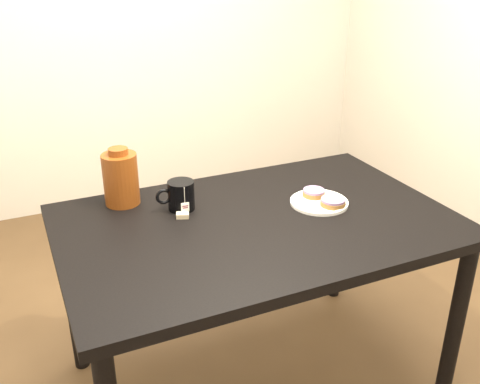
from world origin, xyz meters
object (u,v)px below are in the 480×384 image
(table, at_px, (257,240))
(teabag_pouch, at_px, (183,215))
(bagel_package, at_px, (121,178))
(bagel_back, at_px, (314,193))
(plate, at_px, (319,202))
(mug, at_px, (181,195))
(bagel_front, at_px, (333,202))

(table, bearing_deg, teabag_pouch, 151.82)
(bagel_package, bearing_deg, bagel_back, -21.29)
(plate, xyz_separation_m, bagel_back, (0.00, 0.05, 0.02))
(table, distance_m, plate, 0.29)
(bagel_back, relative_size, teabag_pouch, 2.49)
(bagel_back, xyz_separation_m, teabag_pouch, (-0.52, 0.06, -0.02))
(mug, distance_m, teabag_pouch, 0.09)
(table, bearing_deg, plate, 5.01)
(bagel_front, distance_m, mug, 0.57)
(bagel_back, bearing_deg, table, -165.47)
(table, distance_m, teabag_pouch, 0.29)
(plate, distance_m, bagel_back, 0.05)
(bagel_front, bearing_deg, bagel_back, 101.44)
(teabag_pouch, bearing_deg, plate, -11.49)
(plate, distance_m, mug, 0.53)
(teabag_pouch, relative_size, bagel_package, 0.20)
(bagel_front, height_order, teabag_pouch, bagel_front)
(bagel_front, relative_size, bagel_package, 0.51)
(mug, bearing_deg, bagel_package, 147.61)
(plate, xyz_separation_m, mug, (-0.49, 0.17, 0.05))
(table, distance_m, bagel_back, 0.31)
(bagel_back, height_order, mug, mug)
(mug, bearing_deg, teabag_pouch, -99.76)
(bagel_front, relative_size, teabag_pouch, 2.50)
(bagel_front, bearing_deg, plate, 115.36)
(bagel_front, xyz_separation_m, bagel_package, (-0.71, 0.37, 0.08))
(table, xyz_separation_m, mug, (-0.22, 0.20, 0.14))
(bagel_back, relative_size, bagel_package, 0.51)
(bagel_front, distance_m, teabag_pouch, 0.56)
(bagel_front, xyz_separation_m, mug, (-0.52, 0.23, 0.03))
(teabag_pouch, bearing_deg, mug, 75.60)
(table, height_order, bagel_front, bagel_front)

